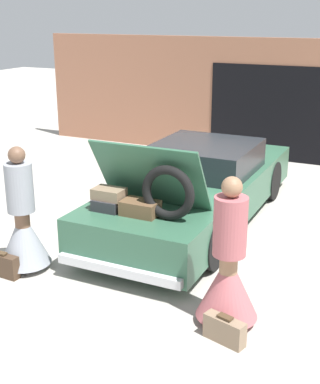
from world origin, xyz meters
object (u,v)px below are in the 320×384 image
(suitcase_beside_left_person, at_px, (2,265))
(suitcase_beside_right_person, at_px, (225,330))
(car, at_px, (198,188))
(person_left, at_px, (23,227))
(person_right, at_px, (228,273))

(suitcase_beside_left_person, distance_m, suitcase_beside_right_person, 3.17)
(car, xyz_separation_m, suitcase_beside_left_person, (-1.60, -2.97, -0.43))
(person_left, height_order, suitcase_beside_right_person, person_left)
(suitcase_beside_left_person, xyz_separation_m, suitcase_beside_right_person, (3.17, -0.16, -0.01))
(person_left, height_order, person_right, person_right)
(person_left, relative_size, suitcase_beside_left_person, 3.19)
(person_right, height_order, suitcase_beside_right_person, person_right)
(person_left, xyz_separation_m, suitcase_beside_left_person, (-0.14, -0.32, -0.45))
(person_right, bearing_deg, suitcase_beside_right_person, -154.16)
(suitcase_beside_left_person, height_order, suitcase_beside_right_person, suitcase_beside_left_person)
(car, bearing_deg, suitcase_beside_left_person, -118.30)
(person_right, distance_m, suitcase_beside_right_person, 0.61)
(person_right, xyz_separation_m, suitcase_beside_right_person, (0.11, -0.39, -0.46))
(person_right, relative_size, suitcase_beside_right_person, 3.51)
(car, relative_size, person_left, 3.11)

